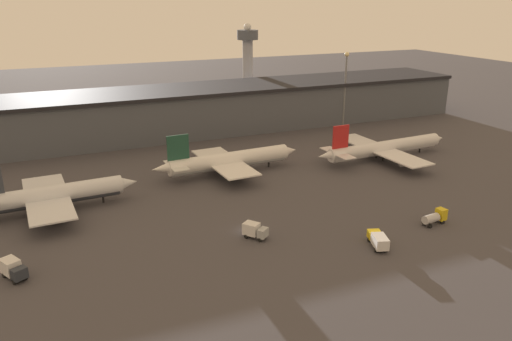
{
  "coord_description": "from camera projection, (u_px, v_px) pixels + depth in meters",
  "views": [
    {
      "loc": [
        -36.82,
        -88.86,
        47.04
      ],
      "look_at": [
        10.36,
        19.5,
        6.0
      ],
      "focal_mm": 35.0,
      "sensor_mm": 36.0,
      "label": 1
    }
  ],
  "objects": [
    {
      "name": "service_vehicle_3",
      "position": [
        13.0,
        269.0,
        87.83
      ],
      "size": [
        4.82,
        6.16,
        3.4
      ],
      "rotation": [
        0.0,
        0.0,
        -1.09
      ],
      "color": "#282D38",
      "rests_on": "ground"
    },
    {
      "name": "airplane_1",
      "position": [
        228.0,
        161.0,
        139.78
      ],
      "size": [
        44.14,
        28.67,
        12.95
      ],
      "rotation": [
        0.0,
        0.0,
        0.05
      ],
      "color": "white",
      "rests_on": "ground"
    },
    {
      "name": "lamp_post_1",
      "position": [
        345.0,
        80.0,
        188.96
      ],
      "size": [
        1.8,
        1.8,
        27.95
      ],
      "color": "slate",
      "rests_on": "ground"
    },
    {
      "name": "ground",
      "position": [
        248.0,
        231.0,
        106.28
      ],
      "size": [
        600.0,
        600.0,
        0.0
      ],
      "primitive_type": "plane",
      "color": "#423F44"
    },
    {
      "name": "control_tower",
      "position": [
        248.0,
        60.0,
        215.99
      ],
      "size": [
        9.0,
        9.0,
        36.85
      ],
      "color": "#99999E",
      "rests_on": "ground"
    },
    {
      "name": "service_vehicle_4",
      "position": [
        254.0,
        230.0,
        102.61
      ],
      "size": [
        4.95,
        5.47,
        3.17
      ],
      "rotation": [
        0.0,
        0.0,
        -0.93
      ],
      "color": "#9EA3A8",
      "rests_on": "ground"
    },
    {
      "name": "service_vehicle_2",
      "position": [
        435.0,
        217.0,
        108.84
      ],
      "size": [
        6.24,
        2.79,
        3.25
      ],
      "rotation": [
        0.0,
        0.0,
        0.13
      ],
      "color": "gold",
      "rests_on": "ground"
    },
    {
      "name": "airplane_0",
      "position": [
        52.0,
        195.0,
        115.06
      ],
      "size": [
        39.57,
        31.45,
        14.33
      ],
      "rotation": [
        0.0,
        0.0,
        0.05
      ],
      "color": "silver",
      "rests_on": "ground"
    },
    {
      "name": "airplane_2",
      "position": [
        384.0,
        148.0,
        152.86
      ],
      "size": [
        48.57,
        37.08,
        12.37
      ],
      "rotation": [
        0.0,
        0.0,
        0.05
      ],
      "color": "silver",
      "rests_on": "ground"
    },
    {
      "name": "terminal_building",
      "position": [
        156.0,
        113.0,
        177.19
      ],
      "size": [
        243.67,
        28.75,
        16.24
      ],
      "color": "#4C515B",
      "rests_on": "ground"
    },
    {
      "name": "service_vehicle_1",
      "position": [
        378.0,
        240.0,
        98.76
      ],
      "size": [
        4.55,
        7.24,
        2.87
      ],
      "rotation": [
        0.0,
        0.0,
        1.24
      ],
      "color": "gold",
      "rests_on": "ground"
    }
  ]
}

